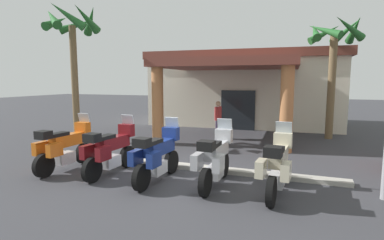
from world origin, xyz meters
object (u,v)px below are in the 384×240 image
(motel_building, at_px, (245,88))
(motorcycle_orange, at_px, (64,147))
(motorcycle_cream, at_px, (278,165))
(motorcycle_silver, at_px, (215,159))
(motorcycle_maroon, at_px, (110,150))
(motorcycle_blue, at_px, (157,156))
(palm_tree_near_portico, at_px, (334,47))
(palm_tree_roadside, at_px, (73,36))
(pedestrian, at_px, (218,117))

(motel_building, distance_m, motorcycle_orange, 12.08)
(motorcycle_cream, bearing_deg, motorcycle_orange, 94.93)
(motorcycle_silver, bearing_deg, motorcycle_maroon, 92.80)
(motel_building, distance_m, motorcycle_blue, 11.66)
(motel_building, distance_m, motorcycle_maroon, 11.67)
(motorcycle_orange, relative_size, motorcycle_maroon, 1.00)
(motorcycle_orange, xyz_separation_m, motorcycle_silver, (4.52, 0.21, 0.00))
(motorcycle_orange, relative_size, palm_tree_near_portico, 0.41)
(motorcycle_cream, xyz_separation_m, palm_tree_near_portico, (1.61, 7.99, 3.36))
(palm_tree_roadside, bearing_deg, motorcycle_blue, -32.31)
(pedestrian, bearing_deg, motel_building, 100.04)
(motorcycle_maroon, relative_size, motorcycle_blue, 1.00)
(motorcycle_silver, distance_m, palm_tree_roadside, 8.71)
(motorcycle_orange, height_order, palm_tree_roadside, palm_tree_roadside)
(motorcycle_blue, bearing_deg, palm_tree_roadside, 60.82)
(motorcycle_cream, relative_size, pedestrian, 1.30)
(motel_building, xyz_separation_m, motorcycle_maroon, (-1.60, -11.47, -1.49))
(motorcycle_blue, bearing_deg, motorcycle_silver, -79.30)
(motorcycle_silver, xyz_separation_m, motorcycle_cream, (1.51, -0.08, 0.00))
(pedestrian, height_order, palm_tree_roadside, palm_tree_roadside)
(motorcycle_maroon, relative_size, palm_tree_near_portico, 0.41)
(motorcycle_cream, xyz_separation_m, palm_tree_roadside, (-8.63, 3.43, 3.73))
(motorcycle_orange, height_order, motorcycle_maroon, same)
(motorcycle_blue, bearing_deg, motorcycle_cream, -84.61)
(motorcycle_silver, distance_m, pedestrian, 6.31)
(pedestrian, distance_m, palm_tree_roadside, 7.04)
(motel_building, relative_size, palm_tree_near_portico, 2.07)
(motorcycle_orange, relative_size, palm_tree_roadside, 0.39)
(motorcycle_maroon, height_order, motorcycle_silver, same)
(motel_building, bearing_deg, motorcycle_orange, -107.17)
(motorcycle_maroon, height_order, motorcycle_cream, same)
(motorcycle_silver, height_order, motorcycle_cream, same)
(motorcycle_cream, distance_m, pedestrian, 6.93)
(motel_building, bearing_deg, palm_tree_roadside, -127.62)
(motel_building, bearing_deg, motorcycle_maroon, -100.10)
(motel_building, bearing_deg, palm_tree_near_portico, -39.61)
(motorcycle_silver, relative_size, palm_tree_near_portico, 0.41)
(motorcycle_orange, bearing_deg, motorcycle_maroon, -83.00)
(motorcycle_maroon, distance_m, motorcycle_silver, 3.01)
(motel_building, xyz_separation_m, motorcycle_cream, (2.92, -11.45, -1.49))
(motorcycle_blue, relative_size, pedestrian, 1.30)
(pedestrian, bearing_deg, motorcycle_orange, -102.34)
(palm_tree_near_portico, bearing_deg, motorcycle_maroon, -127.42)
(motorcycle_maroon, bearing_deg, motorcycle_orange, 97.82)
(motorcycle_maroon, xyz_separation_m, pedestrian, (1.39, 6.19, 0.29))
(palm_tree_near_portico, bearing_deg, pedestrian, -159.05)
(palm_tree_roadside, bearing_deg, motorcycle_silver, -25.20)
(motorcycle_orange, bearing_deg, palm_tree_roadside, 38.75)
(motorcycle_orange, distance_m, motorcycle_blue, 3.01)
(motel_building, height_order, motorcycle_blue, motel_building)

